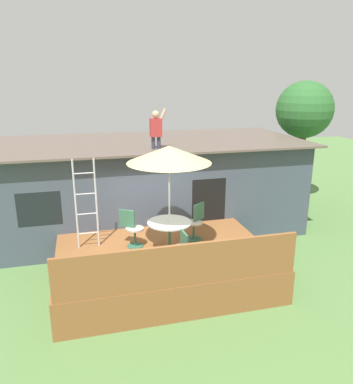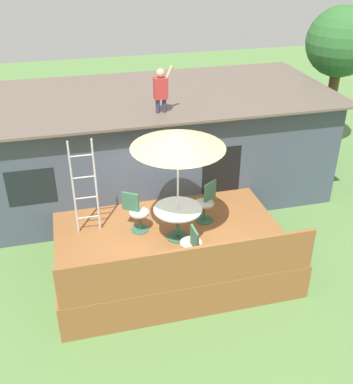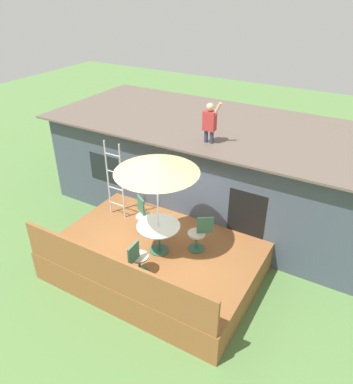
{
  "view_description": "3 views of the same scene",
  "coord_description": "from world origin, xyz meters",
  "px_view_note": "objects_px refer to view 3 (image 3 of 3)",
  "views": [
    {
      "loc": [
        -1.74,
        -8.07,
        4.74
      ],
      "look_at": [
        0.61,
        1.05,
        1.91
      ],
      "focal_mm": 35.15,
      "sensor_mm": 36.0,
      "label": 1
    },
    {
      "loc": [
        -1.91,
        -8.09,
        6.68
      ],
      "look_at": [
        0.3,
        0.63,
        1.53
      ],
      "focal_mm": 42.97,
      "sensor_mm": 36.0,
      "label": 2
    },
    {
      "loc": [
        4.16,
        -6.15,
        6.67
      ],
      "look_at": [
        0.01,
        0.98,
        1.88
      ],
      "focal_mm": 35.12,
      "sensor_mm": 36.0,
      "label": 3
    }
  ],
  "objects_px": {
    "patio_table": "(159,231)",
    "patio_umbrella": "(157,164)",
    "person_figure": "(210,120)",
    "step_ladder": "(115,180)",
    "patio_chair_left": "(143,215)",
    "patio_chair_near": "(137,259)",
    "patio_chair_right": "(200,234)"
  },
  "relations": [
    {
      "from": "person_figure",
      "to": "patio_chair_right",
      "type": "bearing_deg",
      "value": -69.03
    },
    {
      "from": "patio_table",
      "to": "patio_umbrella",
      "type": "relative_size",
      "value": 0.41
    },
    {
      "from": "step_ladder",
      "to": "patio_umbrella",
      "type": "bearing_deg",
      "value": -22.14
    },
    {
      "from": "patio_chair_left",
      "to": "patio_chair_near",
      "type": "relative_size",
      "value": 1.0
    },
    {
      "from": "patio_chair_near",
      "to": "patio_chair_left",
      "type": "bearing_deg",
      "value": 27.27
    },
    {
      "from": "person_figure",
      "to": "patio_chair_left",
      "type": "relative_size",
      "value": 1.21
    },
    {
      "from": "patio_chair_left",
      "to": "patio_table",
      "type": "bearing_deg",
      "value": -0.0
    },
    {
      "from": "person_figure",
      "to": "patio_chair_near",
      "type": "relative_size",
      "value": 1.21
    },
    {
      "from": "patio_table",
      "to": "person_figure",
      "type": "xyz_separation_m",
      "value": [
        0.17,
        2.24,
        2.1
      ]
    },
    {
      "from": "patio_chair_right",
      "to": "patio_umbrella",
      "type": "bearing_deg",
      "value": 0.0
    },
    {
      "from": "step_ladder",
      "to": "patio_chair_right",
      "type": "distance_m",
      "value": 2.75
    },
    {
      "from": "patio_chair_near",
      "to": "patio_umbrella",
      "type": "bearing_deg",
      "value": 0.0
    },
    {
      "from": "patio_chair_left",
      "to": "patio_chair_right",
      "type": "relative_size",
      "value": 1.0
    },
    {
      "from": "patio_table",
      "to": "patio_chair_left",
      "type": "relative_size",
      "value": 1.13
    },
    {
      "from": "patio_chair_near",
      "to": "step_ladder",
      "type": "bearing_deg",
      "value": 45.13
    },
    {
      "from": "patio_chair_right",
      "to": "patio_chair_near",
      "type": "height_order",
      "value": "same"
    },
    {
      "from": "step_ladder",
      "to": "patio_chair_left",
      "type": "bearing_deg",
      "value": -12.33
    },
    {
      "from": "patio_table",
      "to": "person_figure",
      "type": "bearing_deg",
      "value": 85.67
    },
    {
      "from": "person_figure",
      "to": "patio_chair_near",
      "type": "distance_m",
      "value": 3.9
    },
    {
      "from": "patio_umbrella",
      "to": "patio_chair_left",
      "type": "distance_m",
      "value": 2.12
    },
    {
      "from": "patio_umbrella",
      "to": "patio_chair_left",
      "type": "bearing_deg",
      "value": 147.08
    },
    {
      "from": "step_ladder",
      "to": "patio_chair_left",
      "type": "distance_m",
      "value": 1.25
    },
    {
      "from": "patio_chair_right",
      "to": "person_figure",
      "type": "bearing_deg",
      "value": -103.33
    },
    {
      "from": "patio_umbrella",
      "to": "patio_chair_right",
      "type": "relative_size",
      "value": 2.76
    },
    {
      "from": "person_figure",
      "to": "patio_chair_left",
      "type": "distance_m",
      "value": 2.98
    },
    {
      "from": "patio_umbrella",
      "to": "patio_chair_right",
      "type": "distance_m",
      "value": 2.13
    },
    {
      "from": "step_ladder",
      "to": "patio_chair_near",
      "type": "distance_m",
      "value": 2.64
    },
    {
      "from": "patio_umbrella",
      "to": "patio_chair_near",
      "type": "relative_size",
      "value": 2.76
    },
    {
      "from": "step_ladder",
      "to": "person_figure",
      "type": "xyz_separation_m",
      "value": [
        2.03,
        1.49,
        1.59
      ]
    },
    {
      "from": "patio_umbrella",
      "to": "person_figure",
      "type": "xyz_separation_m",
      "value": [
        0.17,
        2.24,
        0.34
      ]
    },
    {
      "from": "patio_umbrella",
      "to": "patio_chair_left",
      "type": "height_order",
      "value": "patio_umbrella"
    },
    {
      "from": "person_figure",
      "to": "step_ladder",
      "type": "bearing_deg",
      "value": -143.7
    }
  ]
}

